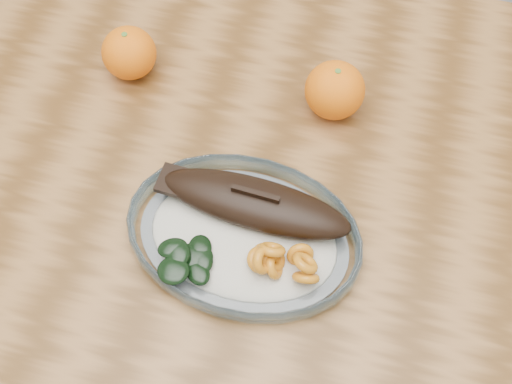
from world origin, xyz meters
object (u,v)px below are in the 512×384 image
dining_table (200,195)px  orange_left (129,53)px  plated_meal (244,233)px  orange_right (335,90)px

dining_table → orange_left: 0.23m
plated_meal → orange_left: bearing=138.1°
orange_right → plated_meal: bearing=-106.2°
orange_left → orange_right: orange_right is taller
dining_table → orange_left: size_ratio=15.67×
orange_left → dining_table: bearing=-43.1°
plated_meal → orange_right: bearing=76.1°
dining_table → orange_right: 0.25m
plated_meal → orange_right: (0.07, 0.23, 0.02)m
plated_meal → orange_right: 0.24m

